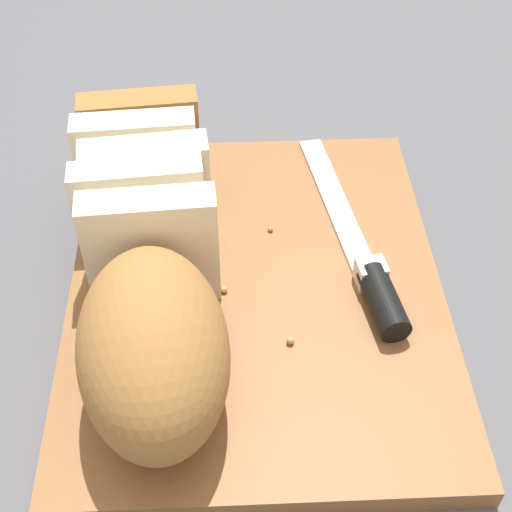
# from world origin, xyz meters

# --- Properties ---
(ground_plane) EXTENTS (3.00, 3.00, 0.00)m
(ground_plane) POSITION_xyz_m (0.00, 0.00, 0.00)
(ground_plane) COLOR #4C4C51
(cutting_board) EXTENTS (0.38, 0.30, 0.02)m
(cutting_board) POSITION_xyz_m (0.00, 0.00, 0.01)
(cutting_board) COLOR brown
(cutting_board) RESTS_ON ground_plane
(bread_loaf) EXTENTS (0.32, 0.13, 0.11)m
(bread_loaf) POSITION_xyz_m (-0.04, 0.08, 0.07)
(bread_loaf) COLOR #996633
(bread_loaf) RESTS_ON cutting_board
(bread_knife) EXTENTS (0.25, 0.06, 0.02)m
(bread_knife) POSITION_xyz_m (-0.01, -0.09, 0.03)
(bread_knife) COLOR silver
(bread_knife) RESTS_ON cutting_board
(crumb_near_knife) EXTENTS (0.01, 0.01, 0.01)m
(crumb_near_knife) POSITION_xyz_m (-0.01, 0.03, 0.02)
(crumb_near_knife) COLOR tan
(crumb_near_knife) RESTS_ON cutting_board
(crumb_near_loaf) EXTENTS (0.01, 0.01, 0.01)m
(crumb_near_loaf) POSITION_xyz_m (-0.06, -0.02, 0.02)
(crumb_near_loaf) COLOR tan
(crumb_near_loaf) RESTS_ON cutting_board
(crumb_stray_left) EXTENTS (0.00, 0.00, 0.00)m
(crumb_stray_left) POSITION_xyz_m (0.06, -0.02, 0.02)
(crumb_stray_left) COLOR tan
(crumb_stray_left) RESTS_ON cutting_board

